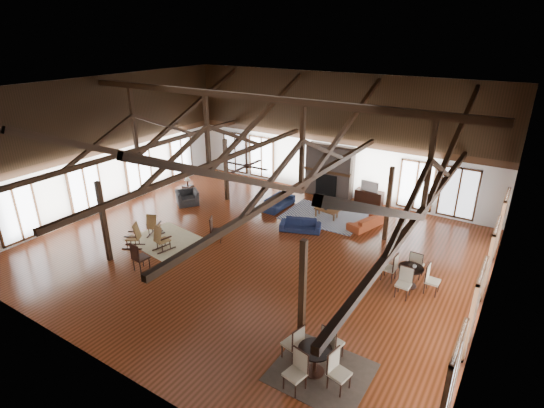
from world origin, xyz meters
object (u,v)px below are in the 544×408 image
Objects in this scene: sofa_navy_left at (279,202)px; sofa_orange at (365,222)px; sofa_navy_front at (300,225)px; cafe_table_near at (315,356)px; cafe_table_far at (410,273)px; armchair at (187,198)px; tv_console at (369,197)px; coffee_table at (327,210)px.

sofa_navy_left is 4.25m from sofa_orange.
sofa_navy_left is (-2.07, 1.63, 0.03)m from sofa_navy_front.
sofa_navy_front is 0.85× the size of cafe_table_near.
cafe_table_near reaches higher than cafe_table_far.
armchair is (-3.94, -2.00, 0.06)m from sofa_navy_left.
sofa_orange is at bearing -72.76° from tv_console.
sofa_navy_front is 4.59m from tv_console.
sofa_navy_left is at bearing -141.40° from tv_console.
sofa_navy_left is 7.85m from cafe_table_far.
tv_console is at bearing -51.06° from sofa_navy_left.
sofa_navy_front is at bearing 121.27° from cafe_table_near.
sofa_orange is 1.68× the size of armchair.
cafe_table_near reaches higher than armchair.
sofa_navy_front is 1.29× the size of tv_console.
coffee_table is at bearing -34.52° from armchair.
sofa_orange is at bearing 102.77° from cafe_table_near.
cafe_table_far reaches higher than sofa_navy_left.
cafe_table_far is at bearing -59.03° from tv_console.
sofa_navy_left is at bearing 154.76° from cafe_table_far.
sofa_navy_front is 2.63m from sofa_navy_left.
tv_console reaches higher than sofa_orange.
sofa_navy_front is at bearing -49.78° from armchair.
coffee_table is 0.60× the size of cafe_table_far.
sofa_orange is 2.73m from tv_console.
cafe_table_far is 7.10m from tv_console.
armchair is at bearing 173.03° from cafe_table_far.
sofa_navy_left reaches higher than sofa_orange.
cafe_table_far is at bearing -60.23° from armchair.
tv_console is at bearing 103.83° from cafe_table_near.
sofa_navy_left is 10.45m from cafe_table_near.
coffee_table is at bearing -111.63° from tv_console.
sofa_orange is 1.52× the size of coffee_table.
armchair reaches higher than sofa_navy_front.
cafe_table_near is at bearing 29.53° from sofa_orange.
sofa_navy_left is 4.42m from armchair.
sofa_navy_left is 1.43× the size of tv_console.
tv_console is (3.44, 2.75, 0.05)m from sofa_navy_left.
sofa_navy_left is 1.84× the size of armchair.
cafe_table_far is 1.43× the size of tv_console.
sofa_navy_left is 0.95× the size of cafe_table_near.
sofa_navy_front is at bearing -127.90° from sofa_navy_left.
coffee_table is at bearing -73.82° from sofa_orange.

